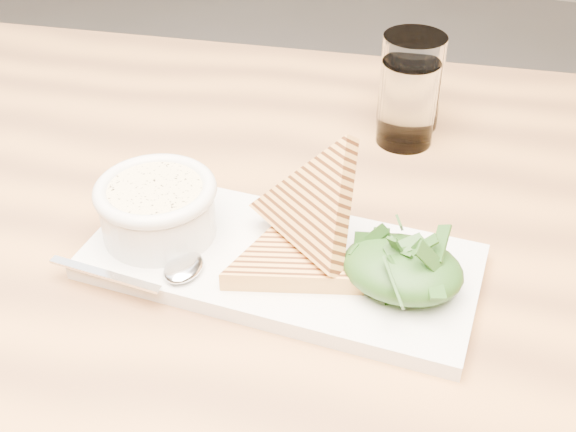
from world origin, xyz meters
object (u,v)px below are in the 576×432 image
(table_top, at_px, (329,242))
(glass_near, at_px, (407,103))
(glass_far, at_px, (411,81))
(platter, at_px, (281,262))
(soup_bowl, at_px, (158,214))

(table_top, relative_size, glass_near, 12.42)
(glass_near, bearing_deg, table_top, -99.69)
(table_top, height_order, glass_far, glass_far)
(platter, bearing_deg, soup_bowl, -176.70)
(soup_bowl, xyz_separation_m, glass_near, (0.19, 0.29, 0.01))
(glass_far, bearing_deg, platter, -99.48)
(soup_bowl, height_order, glass_far, glass_far)
(glass_far, bearing_deg, glass_near, -82.26)
(table_top, distance_m, platter, 0.09)
(table_top, relative_size, glass_far, 11.05)
(table_top, relative_size, platter, 3.50)
(soup_bowl, relative_size, glass_far, 0.95)
(table_top, bearing_deg, soup_bowl, -150.72)
(soup_bowl, height_order, glass_near, glass_near)
(table_top, distance_m, soup_bowl, 0.18)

